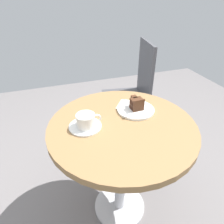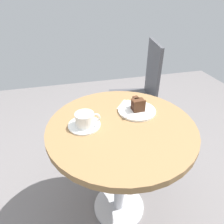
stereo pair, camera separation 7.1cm
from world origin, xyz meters
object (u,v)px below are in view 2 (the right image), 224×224
object	(u,v)px
saucer	(84,125)
cake_plate	(137,111)
coffee_cup	(85,119)
cafe_chair	(142,88)
fork	(134,115)
napkin	(131,107)
teaspoon	(94,125)
cake_slice	(138,105)

from	to	relation	value
saucer	cake_plate	size ratio (longest dim) A/B	0.78
coffee_cup	cafe_chair	world-z (taller)	cafe_chair
fork	cafe_chair	xyz separation A→B (m)	(0.32, 0.66, -0.18)
coffee_cup	cafe_chair	xyz separation A→B (m)	(0.58, 0.67, -0.21)
napkin	cafe_chair	bearing A→B (deg)	61.75
fork	teaspoon	bearing A→B (deg)	7.97
coffee_cup	napkin	world-z (taller)	coffee_cup
coffee_cup	napkin	distance (m)	0.32
cake_plate	cake_slice	size ratio (longest dim) A/B	2.52
teaspoon	cafe_chair	size ratio (longest dim) A/B	0.11
cake_slice	cafe_chair	size ratio (longest dim) A/B	0.09
fork	napkin	world-z (taller)	fork
saucer	fork	world-z (taller)	fork
cake_slice	napkin	size ratio (longest dim) A/B	0.45
coffee_cup	cake_slice	size ratio (longest dim) A/B	1.51
saucer	cafe_chair	size ratio (longest dim) A/B	0.17
coffee_cup	cafe_chair	size ratio (longest dim) A/B	0.13
teaspoon	cake_slice	distance (m)	0.28
cake_plate	coffee_cup	bearing A→B (deg)	-166.97
cake_slice	napkin	bearing A→B (deg)	108.85
cake_plate	fork	size ratio (longest dim) A/B	1.39
coffee_cup	cake_slice	world-z (taller)	cake_slice
napkin	cake_slice	bearing A→B (deg)	-71.15
coffee_cup	cake_slice	bearing A→B (deg)	13.21
teaspoon	cafe_chair	world-z (taller)	cafe_chair
cake_plate	cafe_chair	xyz separation A→B (m)	(0.28, 0.60, -0.17)
saucer	fork	size ratio (longest dim) A/B	1.08
cake_slice	saucer	bearing A→B (deg)	-168.17
fork	napkin	size ratio (longest dim) A/B	0.81
cake_plate	napkin	size ratio (longest dim) A/B	1.12
saucer	cake_plate	world-z (taller)	cake_plate
teaspoon	cake_slice	world-z (taller)	cake_slice
saucer	cafe_chair	distance (m)	0.91
teaspoon	cake_slice	xyz separation A→B (m)	(0.26, 0.08, 0.03)
saucer	napkin	bearing A→B (deg)	21.98
coffee_cup	teaspoon	world-z (taller)	coffee_cup
cake_slice	cafe_chair	world-z (taller)	cafe_chair
teaspoon	saucer	bearing A→B (deg)	-117.85
napkin	cafe_chair	world-z (taller)	cafe_chair
cake_slice	napkin	world-z (taller)	cake_slice
cafe_chair	teaspoon	bearing A→B (deg)	-28.73
teaspoon	cafe_chair	xyz separation A→B (m)	(0.54, 0.68, -0.18)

